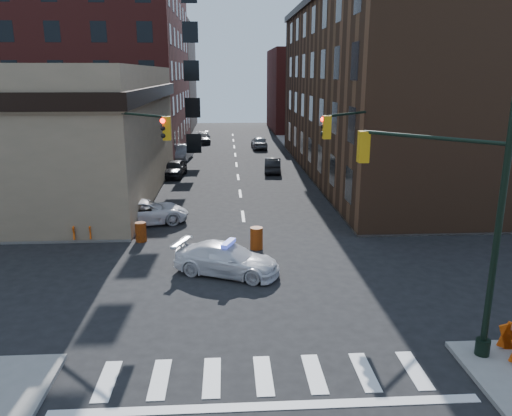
{
  "coord_description": "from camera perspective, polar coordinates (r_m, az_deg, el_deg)",
  "views": [
    {
      "loc": [
        -0.99,
        -19.53,
        8.54
      ],
      "look_at": [
        0.43,
        3.82,
        2.2
      ],
      "focal_mm": 35.0,
      "sensor_mm": 36.0,
      "label": 1
    }
  ],
  "objects": [
    {
      "name": "parked_car_wnear",
      "position": [
        43.07,
        -9.29,
        4.48
      ],
      "size": [
        2.07,
        4.27,
        1.41
      ],
      "primitive_type": "imported",
      "rotation": [
        0.0,
        0.0,
        -0.1
      ],
      "color": "black",
      "rests_on": "ground"
    },
    {
      "name": "pickup",
      "position": [
        29.81,
        -12.63,
        -0.44
      ],
      "size": [
        5.53,
        3.66,
        1.41
      ],
      "primitive_type": "imported",
      "rotation": [
        0.0,
        0.0,
        1.85
      ],
      "color": "white",
      "rests_on": "ground"
    },
    {
      "name": "police_car",
      "position": [
        21.92,
        -3.35,
        -5.86
      ],
      "size": [
        5.07,
        3.54,
        1.36
      ],
      "primitive_type": "imported",
      "rotation": [
        0.0,
        0.0,
        1.18
      ],
      "color": "white",
      "rests_on": "ground"
    },
    {
      "name": "sidewalk_ne",
      "position": [
        58.14,
        21.06,
        5.78
      ],
      "size": [
        34.0,
        54.5,
        0.15
      ],
      "primitive_type": "cube",
      "color": "gray",
      "rests_on": "ground"
    },
    {
      "name": "tree_ne_far",
      "position": [
        54.43,
        5.6,
        9.77
      ],
      "size": [
        3.0,
        3.0,
        4.85
      ],
      "color": "black",
      "rests_on": "sidewalk_ne"
    },
    {
      "name": "filler_nw",
      "position": [
        82.9,
        -14.35,
        14.34
      ],
      "size": [
        20.0,
        18.0,
        16.0
      ],
      "primitive_type": "cube",
      "color": "brown",
      "rests_on": "ground"
    },
    {
      "name": "parked_car_enear",
      "position": [
        44.44,
        1.92,
        4.93
      ],
      "size": [
        1.75,
        4.06,
        1.3
      ],
      "primitive_type": "imported",
      "rotation": [
        0.0,
        0.0,
        3.05
      ],
      "color": "black",
      "rests_on": "ground"
    },
    {
      "name": "commercial_row_ne",
      "position": [
        44.32,
        15.32,
        12.66
      ],
      "size": [
        14.0,
        34.0,
        14.0
      ],
      "primitive_type": "cube",
      "color": "#4C2F1E",
      "rests_on": "ground"
    },
    {
      "name": "filler_ne",
      "position": [
        79.0,
        7.68,
        13.19
      ],
      "size": [
        16.0,
        16.0,
        12.0
      ],
      "primitive_type": "cube",
      "color": "#5A1F1C",
      "rests_on": "ground"
    },
    {
      "name": "barricade_nw_a",
      "position": [
        27.7,
        -16.09,
        -2.18
      ],
      "size": [
        1.21,
        0.8,
        0.83
      ],
      "primitive_type": null,
      "rotation": [
        0.0,
        0.0,
        -0.24
      ],
      "color": "#C15009",
      "rests_on": "sidewalk_nw"
    },
    {
      "name": "barricade_nw_b",
      "position": [
        27.5,
        -19.17,
        -2.57
      ],
      "size": [
        1.14,
        0.65,
        0.82
      ],
      "primitive_type": null,
      "rotation": [
        0.0,
        0.0,
        0.1
      ],
      "color": "#C84109",
      "rests_on": "sidewalk_nw"
    },
    {
      "name": "sidewalk_nw",
      "position": [
        57.35,
        -26.1,
        5.13
      ],
      "size": [
        34.0,
        54.5,
        0.15
      ],
      "primitive_type": "cube",
      "color": "gray",
      "rests_on": "ground"
    },
    {
      "name": "signal_pole_se",
      "position": [
        16.15,
        22.45,
        -0.07
      ],
      "size": [
        5.4,
        5.27,
        8.0
      ],
      "rotation": [
        0.0,
        0.0,
        2.36
      ],
      "color": "black",
      "rests_on": "sidewalk_se"
    },
    {
      "name": "pedestrian_a",
      "position": [
        30.15,
        -14.17,
        0.34
      ],
      "size": [
        0.79,
        0.7,
        1.83
      ],
      "primitive_type": "imported",
      "rotation": [
        0.0,
        0.0,
        -0.5
      ],
      "color": "black",
      "rests_on": "sidewalk_nw"
    },
    {
      "name": "signal_pole_nw",
      "position": [
        25.68,
        -14.4,
        5.28
      ],
      "size": [
        3.58,
        3.67,
        8.0
      ],
      "rotation": [
        0.0,
        0.0,
        -0.79
      ],
      "color": "black",
      "rests_on": "sidewalk_nw"
    },
    {
      "name": "barrel_bank",
      "position": [
        26.76,
        -13.02,
        -2.69
      ],
      "size": [
        0.66,
        0.66,
        1.03
      ],
      "primitive_type": "cylinder",
      "rotation": [
        0.0,
        0.0,
        0.16
      ],
      "color": "red",
      "rests_on": "ground"
    },
    {
      "name": "signal_pole_ne",
      "position": [
        26.14,
        11.78,
        5.6
      ],
      "size": [
        3.67,
        3.58,
        8.0
      ],
      "rotation": [
        0.0,
        0.0,
        -2.36
      ],
      "color": "black",
      "rests_on": "sidewalk_ne"
    },
    {
      "name": "pedestrian_c",
      "position": [
        30.11,
        -26.85,
        -0.91
      ],
      "size": [
        1.1,
        0.57,
        1.8
      ],
      "primitive_type": "imported",
      "rotation": [
        0.0,
        0.0,
        0.13
      ],
      "color": "#212932",
      "rests_on": "sidewalk_nw"
    },
    {
      "name": "pedestrian_b",
      "position": [
        29.29,
        -22.33,
        -0.77
      ],
      "size": [
        1.13,
        1.08,
        1.84
      ],
      "primitive_type": "imported",
      "rotation": [
        0.0,
        0.0,
        0.6
      ],
      "color": "black",
      "rests_on": "sidewalk_nw"
    },
    {
      "name": "barrel_road",
      "position": [
        24.96,
        0.06,
        -3.48
      ],
      "size": [
        0.71,
        0.71,
        1.12
      ],
      "primitive_type": "cylinder",
      "rotation": [
        0.0,
        0.0,
        0.14
      ],
      "color": "#E3470A",
      "rests_on": "ground"
    },
    {
      "name": "apartment_block",
      "position": [
        62.14,
        -20.82,
        17.42
      ],
      "size": [
        25.0,
        25.0,
        24.0
      ],
      "primitive_type": "cube",
      "color": "#5A1F1C",
      "rests_on": "ground"
    },
    {
      "name": "parked_car_efar",
      "position": [
        58.69,
        0.37,
        7.52
      ],
      "size": [
        1.83,
        4.35,
        1.47
      ],
      "primitive_type": "imported",
      "rotation": [
        0.0,
        0.0,
        3.17
      ],
      "color": "gray",
      "rests_on": "ground"
    },
    {
      "name": "tree_ne_near",
      "position": [
        46.58,
        7.14,
        8.83
      ],
      "size": [
        3.0,
        3.0,
        4.85
      ],
      "color": "black",
      "rests_on": "sidewalk_ne"
    },
    {
      "name": "parked_car_wfar",
      "position": [
        51.81,
        -8.4,
        6.35
      ],
      "size": [
        2.1,
        4.66,
        1.48
      ],
      "primitive_type": "imported",
      "rotation": [
        0.0,
        0.0,
        -0.12
      ],
      "color": "gray",
      "rests_on": "ground"
    },
    {
      "name": "ground",
      "position": [
        21.33,
        -0.53,
        -8.43
      ],
      "size": [
        140.0,
        140.0,
        0.0
      ],
      "primitive_type": "plane",
      "color": "black",
      "rests_on": "ground"
    },
    {
      "name": "parked_car_wdeep",
      "position": [
        63.65,
        -6.06,
        7.96
      ],
      "size": [
        2.06,
        4.58,
        1.3
      ],
      "primitive_type": "imported",
      "rotation": [
        0.0,
        0.0,
        0.05
      ],
      "color": "black",
      "rests_on": "ground"
    }
  ]
}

